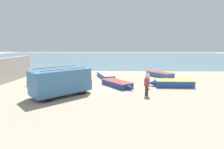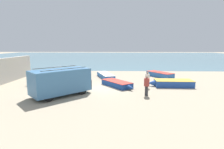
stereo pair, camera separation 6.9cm
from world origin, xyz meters
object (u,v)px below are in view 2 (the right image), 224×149
Objects in this scene: parked_van at (61,81)px; fishing_rowboat_3 at (42,79)px; fishing_rowboat_0 at (118,84)px; fishing_rowboat_2 at (105,75)px; fisherman_0 at (147,84)px; fisherman_1 at (147,78)px; fishing_rowboat_1 at (172,83)px; fishing_rowboat_4 at (159,74)px.

parked_van is 6.93m from fishing_rowboat_3.
fishing_rowboat_2 reaches higher than fishing_rowboat_0.
fisherman_0 is (7.24, 0.14, -0.21)m from parked_van.
parked_van is at bearing -148.15° from fishing_rowboat_3.
fisherman_1 is (0.53, 2.82, -0.06)m from fisherman_0.
fishing_rowboat_0 is at bearing 92.09° from fisherman_0.
fishing_rowboat_1 is 2.86m from fisherman_1.
fishing_rowboat_0 is at bearing -108.17° from fishing_rowboat_3.
fishing_rowboat_2 reaches higher than fishing_rowboat_3.
parked_van reaches higher than fishing_rowboat_1.
fisherman_0 is at bearing -0.84° from fishing_rowboat_0.
fishing_rowboat_1 is at bearing -142.58° from fishing_rowboat_2.
fishing_rowboat_3 is 15.10m from fishing_rowboat_4.
fishing_rowboat_1 is 0.91× the size of fishing_rowboat_3.
parked_van reaches higher than fishing_rowboat_4.
fishing_rowboat_4 is at bearing -79.77° from fishing_rowboat_3.
fisherman_1 reaches higher than fishing_rowboat_0.
parked_van is 3.03× the size of fisherman_1.
fisherman_0 reaches higher than fishing_rowboat_0.
parked_van reaches higher than fishing_rowboat_3.
fishing_rowboat_1 is (5.69, 0.26, 0.06)m from fishing_rowboat_0.
fisherman_1 is (-2.68, -6.49, 0.64)m from fishing_rowboat_4.
fisherman_0 is (11.36, -5.36, 0.74)m from fishing_rowboat_3.
parked_van is 5.95m from fishing_rowboat_0.
fishing_rowboat_3 is at bearing -5.92° from fishing_rowboat_1.
fisherman_1 is at bearing 43.69° from fishing_rowboat_0.
parked_van is at bearing -92.34° from fishing_rowboat_0.
fishing_rowboat_0 is at bearing -8.80° from parked_van.
fishing_rowboat_3 is 3.16× the size of fisherman_1.
fishing_rowboat_0 is 5.70m from fishing_rowboat_1.
fishing_rowboat_3 is 1.16× the size of fishing_rowboat_4.
fisherman_0 reaches higher than fishing_rowboat_2.
fishing_rowboat_0 is 0.92× the size of fishing_rowboat_4.
fishing_rowboat_0 is 9.14m from fishing_rowboat_3.
fishing_rowboat_2 is (-1.65, 5.11, 0.01)m from fishing_rowboat_0.
fishing_rowboat_3 is (-4.12, 5.50, -0.95)m from parked_van.
fisherman_0 reaches higher than fishing_rowboat_4.
fisherman_1 is (-2.70, -0.71, 0.63)m from fishing_rowboat_1.
fishing_rowboat_1 reaches higher than fishing_rowboat_0.
fishing_rowboat_4 is (-0.01, 5.78, -0.02)m from fishing_rowboat_1.
fishing_rowboat_1 is 2.70× the size of fisherman_0.
fishing_rowboat_0 is 4.16m from fisherman_0.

